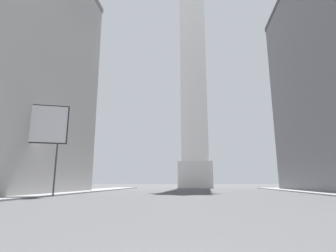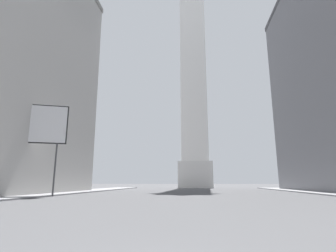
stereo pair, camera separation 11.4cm
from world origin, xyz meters
name	(u,v)px [view 2 (the right image)]	position (x,y,z in m)	size (l,w,h in m)	color
sidewalk_left	(28,196)	(-16.89, 23.31, 0.07)	(5.00, 77.70, 0.15)	gray
obelisk	(193,60)	(0.00, 64.75, 34.75)	(8.38, 8.38, 72.62)	silver
billboard_sign	(40,126)	(-16.17, 22.88, 7.37)	(5.36, 2.12, 9.69)	#3F3F42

